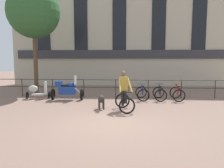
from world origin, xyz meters
TOP-DOWN VIEW (x-y plane):
  - ground_plane at (0.00, 0.00)m, footprint 60.00×60.00m
  - canal_railing at (-0.00, 5.20)m, footprint 15.05×0.05m
  - building_facade at (-0.00, 10.99)m, footprint 18.00×0.72m
  - cyclist_with_bike at (0.53, 2.01)m, footprint 0.89×1.28m
  - dog at (-0.48, 2.12)m, footprint 0.40×0.86m
  - parked_motorcycle at (-2.61, 4.18)m, footprint 1.73×0.66m
  - parked_bicycle_near_lamp at (1.49, 4.54)m, footprint 0.72×1.14m
  - parked_bicycle_mid_left at (2.43, 4.54)m, footprint 0.69×1.13m
  - parked_bicycle_mid_right at (3.38, 4.54)m, footprint 0.71×1.14m
  - parked_scooter at (-4.38, 4.44)m, footprint 1.33×0.59m
  - tree_canalside_left at (-5.26, 6.44)m, footprint 3.29×3.29m

SIDE VIEW (x-z plane):
  - ground_plane at x=0.00m, z-range 0.00..0.00m
  - parked_bicycle_mid_left at x=2.43m, z-range -0.07..0.79m
  - parked_bicycle_mid_right at x=3.38m, z-range -0.07..0.79m
  - parked_bicycle_near_lamp at x=1.49m, z-range -0.07..0.79m
  - dog at x=-0.48m, z-range 0.13..0.76m
  - parked_scooter at x=-4.38m, z-range -0.02..0.94m
  - parked_motorcycle at x=-2.61m, z-range -0.11..1.24m
  - canal_railing at x=0.00m, z-range 0.18..1.23m
  - cyclist_with_bike at x=0.53m, z-range -0.09..1.61m
  - building_facade at x=0.00m, z-range -0.02..8.89m
  - tree_canalside_left at x=-5.26m, z-range 1.74..8.56m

